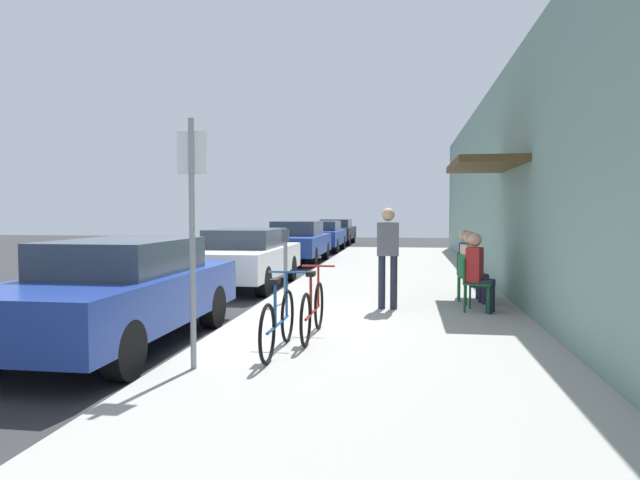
% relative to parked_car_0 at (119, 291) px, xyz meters
% --- Properties ---
extents(ground_plane, '(60.00, 60.00, 0.00)m').
position_rel_parked_car_0_xyz_m(ground_plane, '(1.10, 0.99, -0.73)').
color(ground_plane, '#2D2D30').
extents(sidewalk_slab, '(4.50, 32.00, 0.12)m').
position_rel_parked_car_0_xyz_m(sidewalk_slab, '(3.35, 2.99, -0.67)').
color(sidewalk_slab, '#9E9B93').
rests_on(sidewalk_slab, ground_plane).
extents(building_facade, '(1.40, 32.00, 4.62)m').
position_rel_parked_car_0_xyz_m(building_facade, '(5.74, 3.00, 1.58)').
color(building_facade, gray).
rests_on(building_facade, ground_plane).
extents(parked_car_0, '(1.80, 4.40, 1.39)m').
position_rel_parked_car_0_xyz_m(parked_car_0, '(0.00, 0.00, 0.00)').
color(parked_car_0, navy).
rests_on(parked_car_0, ground_plane).
extents(parked_car_1, '(1.80, 4.40, 1.35)m').
position_rel_parked_car_0_xyz_m(parked_car_1, '(0.00, 5.82, -0.02)').
color(parked_car_1, silver).
rests_on(parked_car_1, ground_plane).
extents(parked_car_2, '(1.80, 4.40, 1.42)m').
position_rel_parked_car_0_xyz_m(parked_car_2, '(0.00, 12.15, 0.01)').
color(parked_car_2, navy).
rests_on(parked_car_2, ground_plane).
extents(parked_car_3, '(1.80, 4.40, 1.33)m').
position_rel_parked_car_0_xyz_m(parked_car_3, '(0.00, 17.75, -0.02)').
color(parked_car_3, navy).
rests_on(parked_car_3, ground_plane).
extents(parked_car_4, '(1.80, 4.40, 1.33)m').
position_rel_parked_car_0_xyz_m(parked_car_4, '(0.00, 23.06, -0.02)').
color(parked_car_4, black).
rests_on(parked_car_4, ground_plane).
extents(parking_meter, '(0.12, 0.10, 1.32)m').
position_rel_parked_car_0_xyz_m(parking_meter, '(1.55, 3.08, 0.16)').
color(parking_meter, slate).
rests_on(parking_meter, sidewalk_slab).
extents(street_sign, '(0.32, 0.06, 2.60)m').
position_rel_parked_car_0_xyz_m(street_sign, '(1.50, -1.26, 0.91)').
color(street_sign, gray).
rests_on(street_sign, sidewalk_slab).
extents(bicycle_0, '(0.46, 1.71, 0.90)m').
position_rel_parked_car_0_xyz_m(bicycle_0, '(2.49, 0.38, -0.25)').
color(bicycle_0, black).
rests_on(bicycle_0, sidewalk_slab).
extents(bicycle_1, '(0.46, 1.71, 0.90)m').
position_rel_parked_car_0_xyz_m(bicycle_1, '(2.22, -0.45, -0.25)').
color(bicycle_1, black).
rests_on(bicycle_1, sidewalk_slab).
extents(cafe_chair_0, '(0.56, 0.56, 0.87)m').
position_rel_parked_car_0_xyz_m(cafe_chair_0, '(4.81, 2.66, -0.10)').
color(cafe_chair_0, '#14592D').
rests_on(cafe_chair_0, sidewalk_slab).
extents(seated_patron_0, '(0.51, 0.47, 1.29)m').
position_rel_parked_car_0_xyz_m(seated_patron_0, '(4.86, 2.65, 0.09)').
color(seated_patron_0, '#232838').
rests_on(seated_patron_0, sidewalk_slab).
extents(cafe_chair_1, '(0.52, 0.52, 0.87)m').
position_rel_parked_car_0_xyz_m(cafe_chair_1, '(4.80, 3.46, -0.10)').
color(cafe_chair_1, '#14592D').
rests_on(cafe_chair_1, sidewalk_slab).
extents(seated_patron_1, '(0.48, 0.43, 1.29)m').
position_rel_parked_car_0_xyz_m(seated_patron_1, '(4.86, 3.47, 0.09)').
color(seated_patron_1, '#232838').
rests_on(seated_patron_1, sidewalk_slab).
extents(cafe_chair_2, '(0.49, 0.49, 0.87)m').
position_rel_parked_car_0_xyz_m(cafe_chair_2, '(4.80, 4.16, -0.10)').
color(cafe_chair_2, '#14592D').
rests_on(cafe_chair_2, sidewalk_slab).
extents(seated_patron_2, '(0.46, 0.40, 1.29)m').
position_rel_parked_car_0_xyz_m(seated_patron_2, '(4.86, 4.15, 0.09)').
color(seated_patron_2, '#232838').
rests_on(seated_patron_2, sidewalk_slab).
extents(pedestrian_standing, '(0.36, 0.22, 1.70)m').
position_rel_parked_car_0_xyz_m(pedestrian_standing, '(3.39, 2.68, 0.39)').
color(pedestrian_standing, '#232838').
rests_on(pedestrian_standing, sidewalk_slab).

